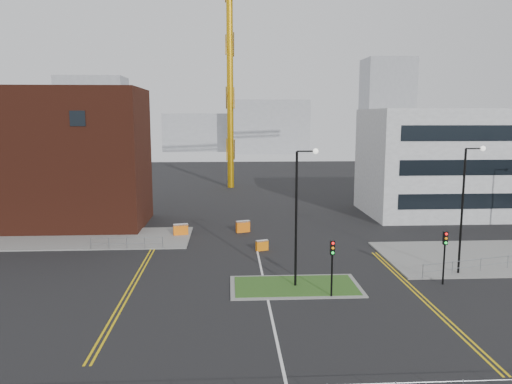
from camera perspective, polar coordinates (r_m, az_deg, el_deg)
ground at (r=26.16m, az=2.41°, el=-16.72°), size 200.00×200.00×0.00m
pavement_left at (r=50.07m, az=-23.81°, el=-4.95°), size 28.00×8.00×0.12m
island_kerb at (r=33.72m, az=4.51°, el=-10.71°), size 8.60×4.60×0.08m
grass_island at (r=33.72m, az=4.51°, el=-10.67°), size 8.00×4.00×0.12m
brick_building at (r=55.66m, az=-24.95°, el=3.37°), size 24.20×10.07×14.24m
office_block at (r=62.54m, az=23.84°, el=3.16°), size 25.00×12.20×12.00m
tower_crane at (r=80.64m, az=1.35°, el=19.09°), size 52.86×5.99×37.32m
streetlamp_island at (r=32.37m, az=5.01°, el=-1.68°), size 1.46×0.36×9.18m
streetlamp_right_near at (r=37.84m, az=22.85°, el=-0.83°), size 1.46×0.36×9.18m
traffic_light_island at (r=31.39m, az=8.71°, el=-7.42°), size 0.28×0.33×3.65m
traffic_light_right at (r=35.68m, az=20.78°, el=-5.93°), size 0.28×0.33×3.65m
railing_left at (r=43.68m, az=-14.56°, el=-5.48°), size 6.05×0.05×1.10m
centre_line at (r=27.97m, az=2.00°, el=-14.96°), size 0.15×30.00×0.01m
yellow_left_a at (r=35.96m, az=-13.86°, el=-9.75°), size 0.12×24.00×0.01m
yellow_left_b at (r=35.91m, az=-13.38°, el=-9.76°), size 0.12×24.00×0.01m
yellow_right_a at (r=33.73m, az=17.96°, el=-11.18°), size 0.12×20.00×0.01m
yellow_right_b at (r=33.84m, az=18.45°, el=-11.14°), size 0.12×20.00×0.01m
skyline_a at (r=148.37m, az=-18.07°, el=8.17°), size 18.00×12.00×22.00m
skyline_b at (r=154.05m, az=1.43°, el=7.48°), size 24.00×12.00×16.00m
skyline_c at (r=155.91m, az=14.70°, el=9.42°), size 14.00×12.00×28.00m
skyline_d at (r=163.70m, az=-5.19°, el=6.82°), size 30.00×12.00×12.00m
barrier_left at (r=47.70m, az=-8.61°, el=-4.25°), size 1.43×0.72×1.15m
barrier_mid at (r=42.19m, az=0.69°, el=-6.07°), size 1.10×0.70×0.88m
barrier_right at (r=48.71m, az=-1.51°, el=-3.90°), size 1.41×0.82×1.12m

